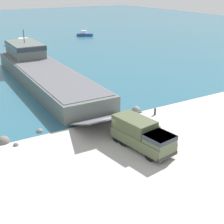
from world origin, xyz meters
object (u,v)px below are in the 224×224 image
Objects in this scene: soldier_on_ramp at (158,130)px; mooring_bollard at (155,111)px; military_truck at (142,134)px; landing_craft at (42,70)px; moored_boat_a at (85,34)px; moored_boat_b at (22,43)px.

soldier_on_ramp reaches higher than mooring_bollard.
military_truck reaches higher than mooring_bollard.
landing_craft reaches higher than mooring_bollard.
landing_craft is 7.61× the size of moored_boat_a.
soldier_on_ramp is at bearing 12.11° from moored_boat_a.
soldier_on_ramp is at bearing -81.83° from landing_craft.
moored_boat_a reaches higher than soldier_on_ramp.
military_truck is (0.80, -28.33, -0.29)m from landing_craft.
military_truck reaches higher than soldier_on_ramp.
moored_boat_b is at bearing 166.52° from military_truck.
landing_craft is at bearing 11.09° from soldier_on_ramp.
moored_boat_b is (2.53, 62.26, -0.32)m from soldier_on_ramp.
moored_boat_a is 65.65m from mooring_bollard.
mooring_bollard is (-20.38, -62.41, -0.06)m from moored_boat_a.
moored_boat_b is at bearing 91.26° from mooring_bollard.
military_truck is at bearing -136.74° from mooring_bollard.
military_truck is 0.88× the size of moored_boat_b.
landing_craft is 23.38m from mooring_bollard.
moored_boat_b is at bearing -43.98° from moored_boat_a.
landing_craft reaches higher than soldier_on_ramp.
moored_boat_b is (-21.64, -5.51, 0.06)m from moored_boat_a.
landing_craft is 5.45× the size of military_truck.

